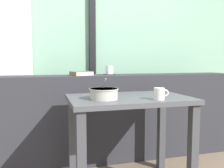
% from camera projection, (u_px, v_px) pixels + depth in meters
% --- Properties ---
extents(outdoor_backdrop, '(4.80, 0.08, 2.80)m').
position_uv_depth(outdoor_backdrop, '(92.00, 27.00, 2.85)').
color(outdoor_backdrop, '#84B293').
rests_on(outdoor_backdrop, ground).
extents(curtain_left_panel, '(0.56, 0.06, 2.50)m').
position_uv_depth(curtain_left_panel, '(3.00, 37.00, 2.51)').
color(curtain_left_panel, white).
rests_on(curtain_left_panel, ground).
extents(window_divider_post, '(0.07, 0.05, 2.60)m').
position_uv_depth(window_divider_post, '(92.00, 35.00, 2.79)').
color(window_divider_post, black).
rests_on(window_divider_post, ground).
extents(dark_console_ledge, '(2.80, 0.33, 0.86)m').
position_uv_depth(dark_console_ledge, '(103.00, 118.00, 2.43)').
color(dark_console_ledge, '#2D2D33').
rests_on(dark_console_ledge, ground).
extents(breakfast_table, '(0.92, 0.59, 0.72)m').
position_uv_depth(breakfast_table, '(129.00, 115.00, 1.86)').
color(breakfast_table, '#414145').
rests_on(breakfast_table, ground).
extents(coaster_square, '(0.10, 0.10, 0.00)m').
position_uv_depth(coaster_square, '(109.00, 74.00, 2.45)').
color(coaster_square, black).
rests_on(coaster_square, dark_console_ledge).
extents(juice_glass, '(0.08, 0.08, 0.09)m').
position_uv_depth(juice_glass, '(109.00, 70.00, 2.45)').
color(juice_glass, white).
rests_on(juice_glass, coaster_square).
extents(closed_book, '(0.23, 0.19, 0.04)m').
position_uv_depth(closed_book, '(82.00, 73.00, 2.29)').
color(closed_book, brown).
rests_on(closed_book, dark_console_ledge).
extents(soup_bowl, '(0.21, 0.21, 0.15)m').
position_uv_depth(soup_bowl, '(104.00, 94.00, 1.73)').
color(soup_bowl, '#BCB7A8').
rests_on(soup_bowl, breakfast_table).
extents(ceramic_mug, '(0.11, 0.08, 0.08)m').
position_uv_depth(ceramic_mug, '(159.00, 94.00, 1.70)').
color(ceramic_mug, silver).
rests_on(ceramic_mug, breakfast_table).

